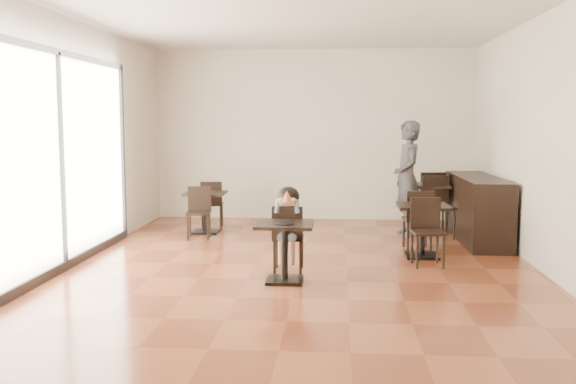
# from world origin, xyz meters

# --- Properties ---
(floor) EXTENTS (6.00, 8.00, 0.01)m
(floor) POSITION_xyz_m (0.00, 0.00, 0.00)
(floor) COLOR brown
(floor) RESTS_ON ground
(ceiling) EXTENTS (6.00, 8.00, 0.01)m
(ceiling) POSITION_xyz_m (0.00, 0.00, 3.20)
(ceiling) COLOR silver
(ceiling) RESTS_ON floor
(wall_back) EXTENTS (6.00, 0.01, 3.20)m
(wall_back) POSITION_xyz_m (0.00, 4.00, 1.60)
(wall_back) COLOR silver
(wall_back) RESTS_ON floor
(wall_front) EXTENTS (6.00, 0.01, 3.20)m
(wall_front) POSITION_xyz_m (0.00, -4.00, 1.60)
(wall_front) COLOR silver
(wall_front) RESTS_ON floor
(wall_left) EXTENTS (0.01, 8.00, 3.20)m
(wall_left) POSITION_xyz_m (-3.00, 0.00, 1.60)
(wall_left) COLOR silver
(wall_left) RESTS_ON floor
(wall_right) EXTENTS (0.01, 8.00, 3.20)m
(wall_right) POSITION_xyz_m (3.00, 0.00, 1.60)
(wall_right) COLOR silver
(wall_right) RESTS_ON floor
(storefront_window) EXTENTS (0.04, 4.50, 2.60)m
(storefront_window) POSITION_xyz_m (-2.97, -0.50, 1.40)
(storefront_window) COLOR white
(storefront_window) RESTS_ON floor
(child_table) EXTENTS (0.66, 0.66, 0.70)m
(child_table) POSITION_xyz_m (-0.14, -0.87, 0.35)
(child_table) COLOR black
(child_table) RESTS_ON floor
(child_chair) EXTENTS (0.38, 0.38, 0.84)m
(child_chair) POSITION_xyz_m (-0.14, -0.32, 0.42)
(child_chair) COLOR black
(child_chair) RESTS_ON floor
(child) EXTENTS (0.38, 0.53, 1.05)m
(child) POSITION_xyz_m (-0.14, -0.32, 0.53)
(child) COLOR slate
(child) RESTS_ON child_chair
(plate) EXTENTS (0.23, 0.23, 0.01)m
(plate) POSITION_xyz_m (-0.14, -0.97, 0.70)
(plate) COLOR black
(plate) RESTS_ON child_table
(pizza_slice) EXTENTS (0.24, 0.19, 0.06)m
(pizza_slice) POSITION_xyz_m (-0.14, -0.51, 0.91)
(pizza_slice) COLOR #EBC171
(pizza_slice) RESTS_ON child
(adult_patron) EXTENTS (0.55, 0.75, 1.87)m
(adult_patron) POSITION_xyz_m (1.60, 2.35, 0.94)
(adult_patron) COLOR #39383E
(adult_patron) RESTS_ON floor
(cafe_table_mid) EXTENTS (0.74, 0.74, 0.73)m
(cafe_table_mid) POSITION_xyz_m (1.63, 0.64, 0.36)
(cafe_table_mid) COLOR black
(cafe_table_mid) RESTS_ON floor
(cafe_table_left) EXTENTS (0.72, 0.72, 0.69)m
(cafe_table_left) POSITION_xyz_m (-1.73, 2.29, 0.34)
(cafe_table_left) COLOR black
(cafe_table_left) RESTS_ON floor
(cafe_table_back) EXTENTS (0.89, 0.89, 0.82)m
(cafe_table_back) POSITION_xyz_m (1.91, 2.65, 0.41)
(cafe_table_back) COLOR black
(cafe_table_back) RESTS_ON floor
(chair_mid_a) EXTENTS (0.42, 0.42, 0.87)m
(chair_mid_a) POSITION_xyz_m (1.63, 1.19, 0.44)
(chair_mid_a) COLOR black
(chair_mid_a) RESTS_ON floor
(chair_mid_b) EXTENTS (0.42, 0.42, 0.87)m
(chair_mid_b) POSITION_xyz_m (1.63, 0.09, 0.44)
(chair_mid_b) COLOR black
(chair_mid_b) RESTS_ON floor
(chair_left_a) EXTENTS (0.41, 0.41, 0.83)m
(chair_left_a) POSITION_xyz_m (-1.73, 2.84, 0.41)
(chair_left_a) COLOR black
(chair_left_a) RESTS_ON floor
(chair_left_b) EXTENTS (0.41, 0.41, 0.83)m
(chair_left_b) POSITION_xyz_m (-1.73, 1.74, 0.41)
(chair_left_b) COLOR black
(chair_left_b) RESTS_ON floor
(chair_back_a) EXTENTS (0.51, 0.51, 0.98)m
(chair_back_a) POSITION_xyz_m (2.08, 3.20, 0.49)
(chair_back_a) COLOR black
(chair_back_a) RESTS_ON floor
(chair_back_b) EXTENTS (0.51, 0.51, 0.98)m
(chair_back_b) POSITION_xyz_m (2.08, 2.10, 0.49)
(chair_back_b) COLOR black
(chair_back_b) RESTS_ON floor
(service_counter) EXTENTS (0.60, 2.40, 1.00)m
(service_counter) POSITION_xyz_m (2.65, 2.00, 0.50)
(service_counter) COLOR black
(service_counter) RESTS_ON floor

